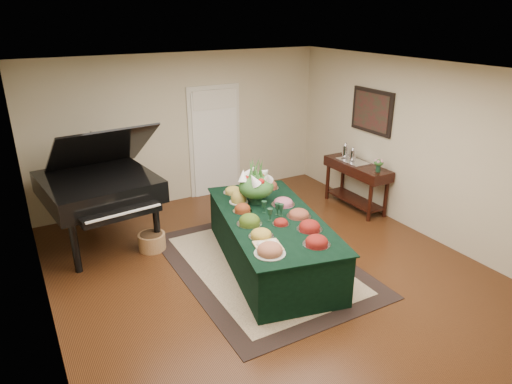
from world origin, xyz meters
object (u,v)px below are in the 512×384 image
buffet_table (271,240)px  grand_piano (99,186)px  mahogany_sideboard (357,174)px  floral_centerpiece (256,182)px

buffet_table → grand_piano: bearing=136.4°
buffet_table → mahogany_sideboard: mahogany_sideboard is taller
buffet_table → floral_centerpiece: size_ratio=5.34×
floral_centerpiece → grand_piano: size_ratio=0.27×
buffet_table → mahogany_sideboard: (2.37, 0.97, 0.28)m
buffet_table → grand_piano: size_ratio=1.44×
mahogany_sideboard → buffet_table: bearing=-157.6°
floral_centerpiece → mahogany_sideboard: bearing=10.6°
floral_centerpiece → mahogany_sideboard: size_ratio=0.39×
buffet_table → mahogany_sideboard: bearing=22.4°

